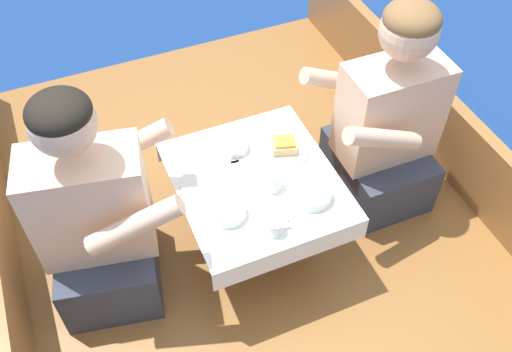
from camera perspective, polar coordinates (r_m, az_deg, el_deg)
ground_plane at (r=2.66m, az=0.39°, el=-9.98°), size 60.00×60.00×0.00m
boat_deck at (r=2.55m, az=0.40°, el=-8.52°), size 2.02×2.94×0.25m
gunwale_port at (r=2.27m, az=-23.51°, el=-11.68°), size 0.06×2.94×0.37m
gunwale_starboard at (r=2.71m, az=19.92°, el=2.37°), size 0.06×2.94×0.37m
cockpit_table at (r=2.21m, az=0.00°, el=-1.11°), size 0.60×0.67×0.38m
person_port at (r=2.12m, az=-15.58°, el=-4.24°), size 0.58×0.53×0.96m
person_starboard at (r=2.41m, az=12.86°, el=4.89°), size 0.53×0.44×0.96m
plate_sandwich at (r=2.28m, az=2.82°, el=2.64°), size 0.21×0.21×0.01m
plate_bread at (r=2.17m, az=-4.97°, el=-0.60°), size 0.20×0.20×0.01m
sandwich at (r=2.26m, az=2.84°, el=3.12°), size 0.12×0.11×0.05m
bowl_port_near at (r=2.11m, az=5.59°, el=-1.74°), size 0.15×0.15×0.04m
bowl_starboard_near at (r=2.27m, az=-2.31°, el=3.14°), size 0.12×0.12×0.04m
bowl_center_far at (r=2.05m, az=-2.81°, el=-3.52°), size 0.13×0.13×0.04m
coffee_cup_port at (r=2.00m, az=1.91°, el=-5.02°), size 0.09×0.06×0.06m
coffee_cup_starboard at (r=2.12m, az=1.74°, el=-0.53°), size 0.09×0.07×0.07m
utensil_knife_port at (r=2.09m, az=2.23°, el=-3.04°), size 0.14×0.11×0.00m
utensil_fork_port at (r=2.24m, az=-0.88°, el=1.66°), size 0.17×0.04×0.00m
utensil_spoon_port at (r=2.40m, az=1.54°, el=5.45°), size 0.11×0.14×0.01m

